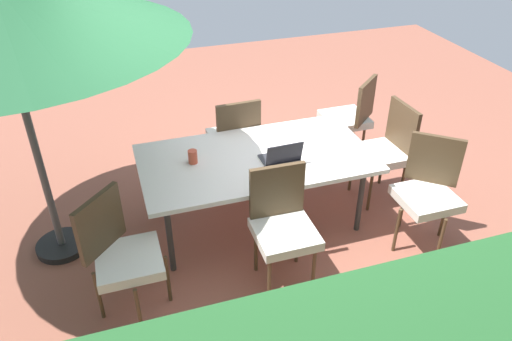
{
  "coord_description": "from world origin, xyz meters",
  "views": [
    {
      "loc": [
        1.14,
        3.51,
        2.97
      ],
      "look_at": [
        0.0,
        0.0,
        0.58
      ],
      "focal_mm": 34.97,
      "sensor_mm": 36.0,
      "label": 1
    }
  ],
  "objects_px": {
    "laptop": "(281,157)",
    "cup": "(193,157)",
    "chair_west": "(386,148)",
    "chair_northeast": "(121,252)",
    "chair_north": "(283,223)",
    "dining_table": "(256,161)",
    "chair_southwest": "(351,115)",
    "chair_south": "(235,136)",
    "chair_northwest": "(428,188)"
  },
  "relations": [
    {
      "from": "laptop",
      "to": "cup",
      "type": "xyz_separation_m",
      "value": [
        0.72,
        -0.22,
        0.01
      ]
    },
    {
      "from": "chair_west",
      "to": "chair_northeast",
      "type": "height_order",
      "value": "same"
    },
    {
      "from": "chair_north",
      "to": "chair_west",
      "type": "relative_size",
      "value": 1.0
    },
    {
      "from": "laptop",
      "to": "chair_northeast",
      "type": "bearing_deg",
      "value": 19.04
    },
    {
      "from": "dining_table",
      "to": "chair_north",
      "type": "bearing_deg",
      "value": 88.38
    },
    {
      "from": "chair_southwest",
      "to": "cup",
      "type": "xyz_separation_m",
      "value": [
        1.86,
        0.7,
        0.23
      ]
    },
    {
      "from": "chair_south",
      "to": "chair_southwest",
      "type": "xyz_separation_m",
      "value": [
        -1.32,
        -0.06,
        0.0
      ]
    },
    {
      "from": "chair_north",
      "to": "chair_southwest",
      "type": "bearing_deg",
      "value": 49.43
    },
    {
      "from": "chair_south",
      "to": "chair_northeast",
      "type": "height_order",
      "value": "same"
    },
    {
      "from": "chair_northwest",
      "to": "laptop",
      "type": "relative_size",
      "value": 3.0
    },
    {
      "from": "chair_northwest",
      "to": "laptop",
      "type": "bearing_deg",
      "value": -165.38
    },
    {
      "from": "chair_northwest",
      "to": "chair_southwest",
      "type": "xyz_separation_m",
      "value": [
        -0.01,
        -1.45,
        0.0
      ]
    },
    {
      "from": "laptop",
      "to": "chair_west",
      "type": "bearing_deg",
      "value": -172.69
    },
    {
      "from": "chair_northeast",
      "to": "cup",
      "type": "xyz_separation_m",
      "value": [
        -0.69,
        -0.75,
        0.23
      ]
    },
    {
      "from": "chair_north",
      "to": "chair_northeast",
      "type": "distance_m",
      "value": 1.21
    },
    {
      "from": "chair_northeast",
      "to": "chair_southwest",
      "type": "relative_size",
      "value": 1.0
    },
    {
      "from": "chair_north",
      "to": "chair_southwest",
      "type": "relative_size",
      "value": 1.0
    },
    {
      "from": "chair_north",
      "to": "laptop",
      "type": "bearing_deg",
      "value": 72.53
    },
    {
      "from": "dining_table",
      "to": "chair_northwest",
      "type": "distance_m",
      "value": 1.49
    },
    {
      "from": "chair_south",
      "to": "chair_northwest",
      "type": "height_order",
      "value": "same"
    },
    {
      "from": "chair_north",
      "to": "chair_south",
      "type": "bearing_deg",
      "value": 90.38
    },
    {
      "from": "chair_west",
      "to": "cup",
      "type": "relative_size",
      "value": 8.35
    },
    {
      "from": "chair_southwest",
      "to": "chair_northeast",
      "type": "bearing_deg",
      "value": -11.46
    },
    {
      "from": "cup",
      "to": "dining_table",
      "type": "bearing_deg",
      "value": 172.63
    },
    {
      "from": "dining_table",
      "to": "chair_northeast",
      "type": "bearing_deg",
      "value": 28.86
    },
    {
      "from": "chair_northwest",
      "to": "chair_northeast",
      "type": "bearing_deg",
      "value": -140.32
    },
    {
      "from": "chair_southwest",
      "to": "chair_north",
      "type": "bearing_deg",
      "value": 7.08
    },
    {
      "from": "chair_south",
      "to": "laptop",
      "type": "relative_size",
      "value": 3.0
    },
    {
      "from": "chair_north",
      "to": "laptop",
      "type": "height_order",
      "value": "chair_north"
    },
    {
      "from": "laptop",
      "to": "chair_north",
      "type": "bearing_deg",
      "value": 69.51
    },
    {
      "from": "chair_southwest",
      "to": "laptop",
      "type": "distance_m",
      "value": 1.48
    },
    {
      "from": "chair_north",
      "to": "chair_southwest",
      "type": "distance_m",
      "value": 2.01
    },
    {
      "from": "chair_northwest",
      "to": "cup",
      "type": "distance_m",
      "value": 2.01
    },
    {
      "from": "chair_northwest",
      "to": "chair_southwest",
      "type": "bearing_deg",
      "value": 129.37
    },
    {
      "from": "chair_northwest",
      "to": "chair_west",
      "type": "bearing_deg",
      "value": 128.58
    },
    {
      "from": "chair_northwest",
      "to": "laptop",
      "type": "distance_m",
      "value": 1.28
    },
    {
      "from": "chair_north",
      "to": "cup",
      "type": "height_order",
      "value": "chair_north"
    },
    {
      "from": "chair_north",
      "to": "chair_northwest",
      "type": "distance_m",
      "value": 1.34
    },
    {
      "from": "chair_south",
      "to": "chair_north",
      "type": "height_order",
      "value": "same"
    },
    {
      "from": "chair_west",
      "to": "chair_south",
      "type": "bearing_deg",
      "value": -119.55
    },
    {
      "from": "chair_northwest",
      "to": "cup",
      "type": "height_order",
      "value": "chair_northwest"
    },
    {
      "from": "chair_west",
      "to": "chair_northeast",
      "type": "relative_size",
      "value": 1.0
    },
    {
      "from": "chair_north",
      "to": "chair_northwest",
      "type": "bearing_deg",
      "value": 3.52
    },
    {
      "from": "chair_northwest",
      "to": "chair_southwest",
      "type": "distance_m",
      "value": 1.45
    },
    {
      "from": "chair_south",
      "to": "cup",
      "type": "relative_size",
      "value": 8.35
    },
    {
      "from": "cup",
      "to": "laptop",
      "type": "bearing_deg",
      "value": 163.26
    },
    {
      "from": "chair_west",
      "to": "laptop",
      "type": "relative_size",
      "value": 3.0
    },
    {
      "from": "chair_south",
      "to": "chair_northeast",
      "type": "relative_size",
      "value": 1.0
    },
    {
      "from": "chair_west",
      "to": "chair_southwest",
      "type": "height_order",
      "value": "same"
    },
    {
      "from": "dining_table",
      "to": "chair_southwest",
      "type": "distance_m",
      "value": 1.53
    }
  ]
}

